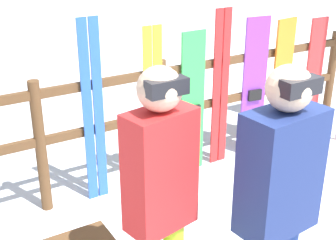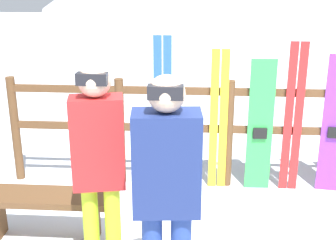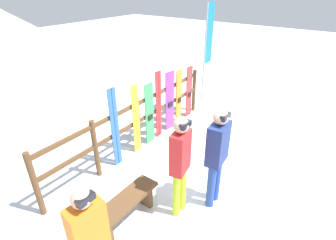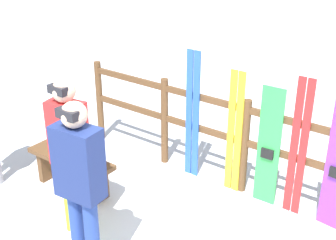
# 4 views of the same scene
# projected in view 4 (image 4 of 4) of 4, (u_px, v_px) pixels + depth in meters

# --- Properties ---
(fence) EXTENTS (5.00, 0.10, 1.24)m
(fence) POSITION_uv_depth(u_px,v_px,m) (245.00, 139.00, 5.67)
(fence) COLOR brown
(fence) RESTS_ON ground
(bench) EXTENTS (1.21, 0.36, 0.48)m
(bench) POSITION_uv_depth(u_px,v_px,m) (71.00, 165.00, 5.85)
(bench) COLOR brown
(bench) RESTS_ON ground
(person_red) EXTENTS (0.41, 0.28, 1.80)m
(person_red) POSITION_uv_depth(u_px,v_px,m) (69.00, 146.00, 4.77)
(person_red) COLOR #B7D826
(person_red) RESTS_ON ground
(person_navy) EXTENTS (0.46, 0.28, 1.82)m
(person_navy) POSITION_uv_depth(u_px,v_px,m) (80.00, 178.00, 4.23)
(person_navy) COLOR navy
(person_navy) RESTS_ON ground
(ski_pair_blue) EXTENTS (0.20, 0.02, 1.73)m
(ski_pair_blue) POSITION_uv_depth(u_px,v_px,m) (192.00, 115.00, 5.97)
(ski_pair_blue) COLOR blue
(ski_pair_blue) RESTS_ON ground
(ski_pair_yellow) EXTENTS (0.19, 0.02, 1.59)m
(ski_pair_yellow) POSITION_uv_depth(u_px,v_px,m) (235.00, 133.00, 5.67)
(ski_pair_yellow) COLOR yellow
(ski_pair_yellow) RESTS_ON ground
(snowboard_green) EXTENTS (0.28, 0.06, 1.49)m
(snowboard_green) POSITION_uv_depth(u_px,v_px,m) (269.00, 148.00, 5.44)
(snowboard_green) COLOR green
(snowboard_green) RESTS_ON ground
(ski_pair_red) EXTENTS (0.20, 0.02, 1.68)m
(ski_pair_red) POSITION_uv_depth(u_px,v_px,m) (298.00, 149.00, 5.21)
(ski_pair_red) COLOR red
(ski_pair_red) RESTS_ON ground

